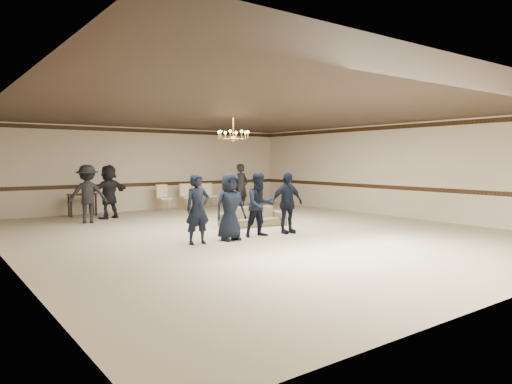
% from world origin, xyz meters
% --- Properties ---
extents(room, '(12.01, 14.01, 3.21)m').
position_xyz_m(room, '(0.00, 0.00, 1.60)').
color(room, tan).
rests_on(room, ground).
extents(chair_rail, '(12.00, 0.02, 0.14)m').
position_xyz_m(chair_rail, '(0.00, 6.99, 1.00)').
color(chair_rail, '#321E0F').
rests_on(chair_rail, wall_back).
extents(crown_molding, '(12.00, 0.02, 0.14)m').
position_xyz_m(crown_molding, '(0.00, 6.99, 3.08)').
color(crown_molding, '#321E0F').
rests_on(crown_molding, wall_back).
extents(chandelier, '(0.94, 0.94, 0.89)m').
position_xyz_m(chandelier, '(0.00, 1.00, 2.88)').
color(chandelier, gold).
rests_on(chandelier, ceiling).
extents(boy_a, '(0.62, 0.44, 1.63)m').
position_xyz_m(boy_a, '(-2.10, -0.67, 0.82)').
color(boy_a, black).
rests_on(boy_a, floor).
extents(boy_b, '(0.83, 0.57, 1.63)m').
position_xyz_m(boy_b, '(-1.20, -0.67, 0.82)').
color(boy_b, black).
rests_on(boy_b, floor).
extents(boy_c, '(0.87, 0.72, 1.63)m').
position_xyz_m(boy_c, '(-0.30, -0.67, 0.82)').
color(boy_c, black).
rests_on(boy_c, floor).
extents(boy_d, '(0.99, 0.49, 1.63)m').
position_xyz_m(boy_d, '(0.60, -0.67, 0.82)').
color(boy_d, black).
rests_on(boy_d, floor).
extents(settee, '(2.05, 1.12, 0.57)m').
position_xyz_m(settee, '(0.66, 0.98, 0.28)').
color(settee, brown).
rests_on(settee, floor).
extents(adult_left, '(1.30, 0.95, 1.80)m').
position_xyz_m(adult_left, '(-3.08, 4.52, 0.90)').
color(adult_left, black).
rests_on(adult_left, floor).
extents(adult_mid, '(1.75, 1.08, 1.80)m').
position_xyz_m(adult_mid, '(-2.18, 5.22, 0.90)').
color(adult_mid, black).
rests_on(adult_mid, floor).
extents(adult_right, '(0.76, 0.62, 1.80)m').
position_xyz_m(adult_right, '(2.92, 4.82, 0.90)').
color(adult_right, black).
rests_on(adult_right, floor).
extents(banquet_chair_left, '(0.48, 0.48, 0.99)m').
position_xyz_m(banquet_chair_left, '(0.29, 6.25, 0.50)').
color(banquet_chair_left, '#EFE7C9').
rests_on(banquet_chair_left, floor).
extents(banquet_chair_mid, '(0.52, 0.52, 0.99)m').
position_xyz_m(banquet_chair_mid, '(1.29, 6.25, 0.50)').
color(banquet_chair_mid, '#EFE7C9').
rests_on(banquet_chair_mid, floor).
extents(banquet_chair_right, '(0.52, 0.52, 0.99)m').
position_xyz_m(banquet_chair_right, '(2.29, 6.25, 0.50)').
color(banquet_chair_right, '#EFE7C9').
rests_on(banquet_chair_right, floor).
extents(console_table, '(0.95, 0.43, 0.79)m').
position_xyz_m(console_table, '(-2.71, 6.45, 0.39)').
color(console_table, black).
rests_on(console_table, floor).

